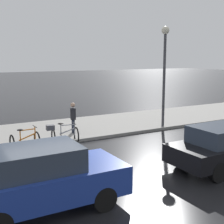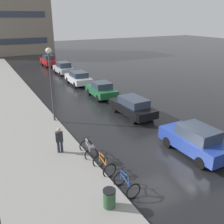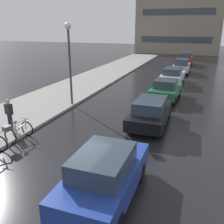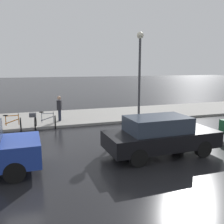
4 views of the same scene
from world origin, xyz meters
name	(u,v)px [view 1 (image 1 of 4)]	position (x,y,z in m)	size (l,w,h in m)	color
ground_plane	(52,180)	(0.00, 0.00, 0.00)	(140.00, 140.00, 0.00)	black
sidewalk_kerb	(174,116)	(-6.00, 10.00, 0.07)	(4.80, 60.00, 0.14)	gray
bicycle_second	(25,141)	(-3.50, 0.03, 0.41)	(0.80, 1.13, 0.98)	black
bicycle_third	(62,134)	(-3.59, 1.66, 0.50)	(0.87, 1.40, 0.99)	black
car_blue	(42,178)	(1.77, -0.80, 0.84)	(1.84, 4.11, 1.66)	navy
pedestrian	(73,117)	(-4.88, 2.72, 0.91)	(0.45, 0.35, 1.63)	#1E2333
streetlamp	(165,62)	(-3.82, 7.40, 3.55)	(0.40, 0.40, 5.33)	#424247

